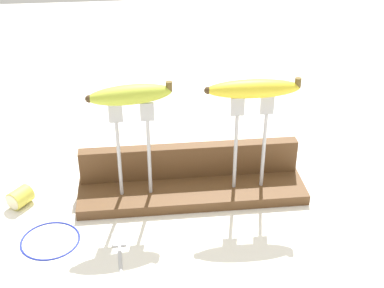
# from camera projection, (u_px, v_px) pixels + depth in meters

# --- Properties ---
(ground_plane) EXTENTS (3.00, 3.00, 0.00)m
(ground_plane) POSITION_uv_depth(u_px,v_px,m) (192.00, 195.00, 1.10)
(ground_plane) COLOR white
(wooden_board) EXTENTS (0.46, 0.12, 0.02)m
(wooden_board) POSITION_uv_depth(u_px,v_px,m) (192.00, 191.00, 1.09)
(wooden_board) COLOR brown
(wooden_board) RESTS_ON ground
(board_backstop) EXTENTS (0.45, 0.03, 0.07)m
(board_backstop) POSITION_uv_depth(u_px,v_px,m) (190.00, 160.00, 1.11)
(board_backstop) COLOR brown
(board_backstop) RESTS_ON wooden_board
(fork_stand_left) EXTENTS (0.08, 0.01, 0.20)m
(fork_stand_left) POSITION_uv_depth(u_px,v_px,m) (133.00, 142.00, 1.01)
(fork_stand_left) COLOR #B2B2B7
(fork_stand_left) RESTS_ON wooden_board
(fork_stand_right) EXTENTS (0.08, 0.01, 0.20)m
(fork_stand_right) POSITION_uv_depth(u_px,v_px,m) (251.00, 135.00, 1.03)
(fork_stand_right) COLOR #B2B2B7
(fork_stand_right) RESTS_ON wooden_board
(banana_raised_left) EXTENTS (0.16, 0.06, 0.04)m
(banana_raised_left) POSITION_uv_depth(u_px,v_px,m) (130.00, 95.00, 0.96)
(banana_raised_left) COLOR #B2C138
(banana_raised_left) RESTS_ON fork_stand_left
(banana_raised_right) EXTENTS (0.18, 0.04, 0.04)m
(banana_raised_right) POSITION_uv_depth(u_px,v_px,m) (253.00, 89.00, 0.98)
(banana_raised_right) COLOR yellow
(banana_raised_right) RESTS_ON fork_stand_right
(fork_fallen_near) EXTENTS (0.03, 0.17, 0.01)m
(fork_fallen_near) POSITION_uv_depth(u_px,v_px,m) (120.00, 254.00, 0.94)
(fork_fallen_near) COLOR #B2B2B7
(fork_fallen_near) RESTS_ON ground
(banana_chunk_near) EXTENTS (0.06, 0.06, 0.04)m
(banana_chunk_near) POSITION_uv_depth(u_px,v_px,m) (20.00, 197.00, 1.06)
(banana_chunk_near) COLOR #DBD147
(banana_chunk_near) RESTS_ON ground
(wire_coil) EXTENTS (0.11, 0.11, 0.00)m
(wire_coil) POSITION_uv_depth(u_px,v_px,m) (50.00, 240.00, 0.98)
(wire_coil) COLOR #1E2DA5
(wire_coil) RESTS_ON ground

